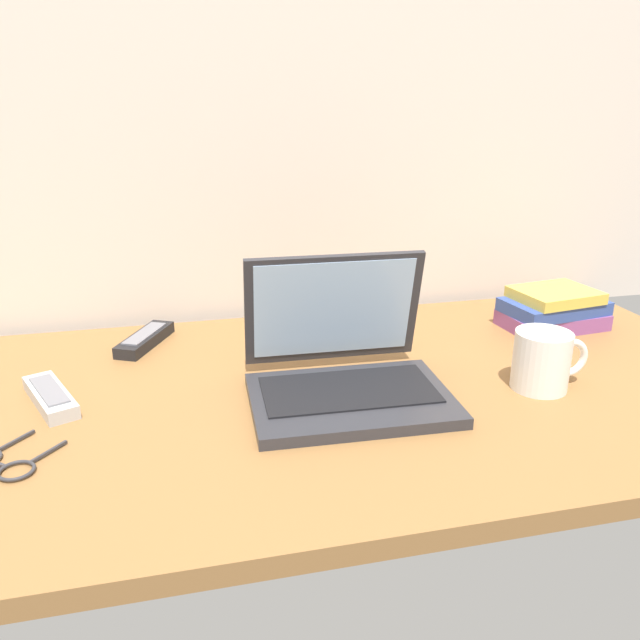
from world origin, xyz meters
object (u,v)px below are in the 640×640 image
laptop (344,366)px  remote_control_near (145,339)px  remote_control_far (50,397)px  eyeglasses (2,463)px  book_stack (553,309)px  coffee_mug (543,360)px

laptop → remote_control_near: bearing=138.0°
remote_control_near → remote_control_far: (-0.14, -0.22, 0.00)m
remote_control_far → eyeglasses: remote_control_far is taller
eyeglasses → book_stack: size_ratio=0.63×
laptop → remote_control_far: (-0.46, 0.07, -0.03)m
laptop → book_stack: bearing=21.4°
coffee_mug → remote_control_far: (-0.78, 0.12, -0.04)m
eyeglasses → remote_control_near: bearing=66.5°
remote_control_far → book_stack: size_ratio=0.76×
remote_control_near → laptop: bearing=-42.0°
eyeglasses → coffee_mug: bearing=3.5°
laptop → coffee_mug: laptop is taller
coffee_mug → remote_control_far: coffee_mug is taller
laptop → coffee_mug: size_ratio=2.43×
laptop → book_stack: size_ratio=1.47×
eyeglasses → laptop: bearing=12.2°
laptop → remote_control_near: (-0.32, 0.29, -0.03)m
laptop → eyeglasses: laptop is taller
book_stack → remote_control_near: bearing=173.7°
remote_control_near → book_stack: bearing=-6.3°
coffee_mug → remote_control_near: coffee_mug is taller
coffee_mug → eyeglasses: bearing=-176.5°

